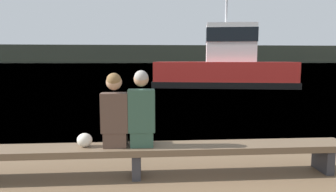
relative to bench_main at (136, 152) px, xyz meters
name	(u,v)px	position (x,y,z in m)	size (l,w,h in m)	color
water_surface	(145,64)	(0.00, 121.21, -0.37)	(240.00, 240.00, 0.00)	#5684A3
far_shoreline	(145,54)	(0.00, 157.89, 4.26)	(600.00, 12.00, 9.25)	#424738
bench_main	(136,152)	(0.00, 0.00, 0.00)	(6.20, 0.48, 0.45)	brown
person_left	(115,113)	(-0.29, 0.00, 0.56)	(0.37, 0.37, 1.05)	#4C382D
person_right	(142,112)	(0.08, 0.00, 0.57)	(0.37, 0.37, 1.08)	#2D4C3D
shopping_bag	(85,140)	(-0.72, 0.02, 0.18)	(0.21, 0.18, 0.20)	beige
tugboat_red	(225,67)	(5.08, 14.19, 0.84)	(8.97, 4.68, 6.20)	red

